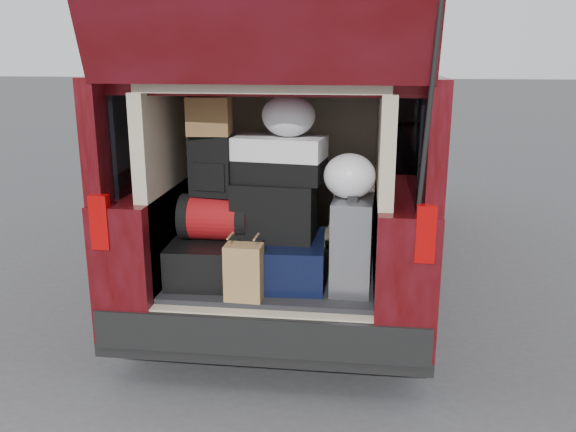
{
  "coord_description": "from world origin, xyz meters",
  "views": [
    {
      "loc": [
        0.54,
        -3.34,
        1.92
      ],
      "look_at": [
        0.09,
        0.2,
        0.94
      ],
      "focal_mm": 38.0,
      "sensor_mm": 36.0,
      "label": 1
    }
  ],
  "objects_px": {
    "silver_roller": "(352,244)",
    "black_soft_case": "(274,210)",
    "twotone_duffel": "(274,158)",
    "kraft_bag": "(244,272)",
    "backpack": "(213,165)",
    "navy_hardshell": "(284,259)",
    "black_hardshell": "(210,257)",
    "red_duffel": "(215,217)"
  },
  "relations": [
    {
      "from": "black_hardshell",
      "to": "navy_hardshell",
      "type": "relative_size",
      "value": 1.04
    },
    {
      "from": "kraft_bag",
      "to": "backpack",
      "type": "height_order",
      "value": "backpack"
    },
    {
      "from": "kraft_bag",
      "to": "black_soft_case",
      "type": "distance_m",
      "value": 0.46
    },
    {
      "from": "silver_roller",
      "to": "black_soft_case",
      "type": "relative_size",
      "value": 1.13
    },
    {
      "from": "silver_roller",
      "to": "red_duffel",
      "type": "xyz_separation_m",
      "value": [
        -0.83,
        0.1,
        0.11
      ]
    },
    {
      "from": "kraft_bag",
      "to": "backpack",
      "type": "relative_size",
      "value": 0.88
    },
    {
      "from": "navy_hardshell",
      "to": "silver_roller",
      "type": "bearing_deg",
      "value": -16.27
    },
    {
      "from": "navy_hardshell",
      "to": "backpack",
      "type": "bearing_deg",
      "value": 175.81
    },
    {
      "from": "black_hardshell",
      "to": "navy_hardshell",
      "type": "height_order",
      "value": "navy_hardshell"
    },
    {
      "from": "navy_hardshell",
      "to": "twotone_duffel",
      "type": "height_order",
      "value": "twotone_duffel"
    },
    {
      "from": "black_hardshell",
      "to": "silver_roller",
      "type": "relative_size",
      "value": 1.12
    },
    {
      "from": "navy_hardshell",
      "to": "backpack",
      "type": "distance_m",
      "value": 0.72
    },
    {
      "from": "backpack",
      "to": "twotone_duffel",
      "type": "relative_size",
      "value": 0.62
    },
    {
      "from": "black_soft_case",
      "to": "backpack",
      "type": "distance_m",
      "value": 0.46
    },
    {
      "from": "black_hardshell",
      "to": "backpack",
      "type": "height_order",
      "value": "backpack"
    },
    {
      "from": "black_soft_case",
      "to": "kraft_bag",
      "type": "bearing_deg",
      "value": -106.13
    },
    {
      "from": "black_hardshell",
      "to": "black_soft_case",
      "type": "relative_size",
      "value": 1.27
    },
    {
      "from": "kraft_bag",
      "to": "twotone_duffel",
      "type": "distance_m",
      "value": 0.72
    },
    {
      "from": "navy_hardshell",
      "to": "backpack",
      "type": "xyz_separation_m",
      "value": [
        -0.43,
        0.01,
        0.57
      ]
    },
    {
      "from": "black_hardshell",
      "to": "red_duffel",
      "type": "relative_size",
      "value": 1.47
    },
    {
      "from": "navy_hardshell",
      "to": "kraft_bag",
      "type": "bearing_deg",
      "value": -121.58
    },
    {
      "from": "kraft_bag",
      "to": "twotone_duffel",
      "type": "bearing_deg",
      "value": 76.32
    },
    {
      "from": "twotone_duffel",
      "to": "kraft_bag",
      "type": "bearing_deg",
      "value": -98.47
    },
    {
      "from": "backpack",
      "to": "twotone_duffel",
      "type": "bearing_deg",
      "value": 16.53
    },
    {
      "from": "navy_hardshell",
      "to": "twotone_duffel",
      "type": "distance_m",
      "value": 0.62
    },
    {
      "from": "black_hardshell",
      "to": "kraft_bag",
      "type": "distance_m",
      "value": 0.44
    },
    {
      "from": "silver_roller",
      "to": "black_soft_case",
      "type": "distance_m",
      "value": 0.51
    },
    {
      "from": "black_hardshell",
      "to": "navy_hardshell",
      "type": "distance_m",
      "value": 0.46
    },
    {
      "from": "silver_roller",
      "to": "red_duffel",
      "type": "relative_size",
      "value": 1.31
    },
    {
      "from": "twotone_duffel",
      "to": "navy_hardshell",
      "type": "bearing_deg",
      "value": -36.68
    },
    {
      "from": "black_hardshell",
      "to": "red_duffel",
      "type": "bearing_deg",
      "value": -1.04
    },
    {
      "from": "black_hardshell",
      "to": "black_soft_case",
      "type": "height_order",
      "value": "black_soft_case"
    },
    {
      "from": "navy_hardshell",
      "to": "backpack",
      "type": "relative_size",
      "value": 1.62
    },
    {
      "from": "black_hardshell",
      "to": "twotone_duffel",
      "type": "bearing_deg",
      "value": 7.27
    },
    {
      "from": "kraft_bag",
      "to": "red_duffel",
      "type": "bearing_deg",
      "value": 127.77
    },
    {
      "from": "red_duffel",
      "to": "backpack",
      "type": "xyz_separation_m",
      "value": [
        -0.01,
        0.01,
        0.32
      ]
    },
    {
      "from": "backpack",
      "to": "twotone_duffel",
      "type": "height_order",
      "value": "backpack"
    },
    {
      "from": "black_hardshell",
      "to": "navy_hardshell",
      "type": "xyz_separation_m",
      "value": [
        0.46,
        0.0,
        0.01
      ]
    },
    {
      "from": "black_hardshell",
      "to": "twotone_duffel",
      "type": "height_order",
      "value": "twotone_duffel"
    },
    {
      "from": "navy_hardshell",
      "to": "black_soft_case",
      "type": "xyz_separation_m",
      "value": [
        -0.06,
        0.02,
        0.3
      ]
    },
    {
      "from": "navy_hardshell",
      "to": "black_hardshell",
      "type": "bearing_deg",
      "value": 177.51
    },
    {
      "from": "silver_roller",
      "to": "black_soft_case",
      "type": "bearing_deg",
      "value": 169.14
    }
  ]
}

